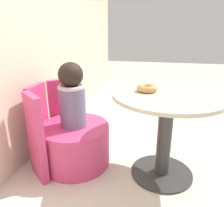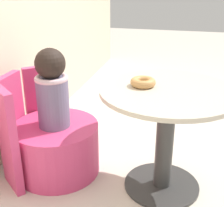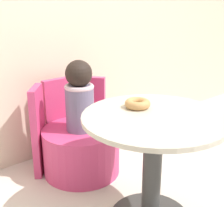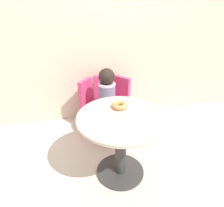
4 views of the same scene
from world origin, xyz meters
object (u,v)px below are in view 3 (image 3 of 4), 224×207
(tub_chair, at_px, (81,150))
(donut, at_px, (138,104))
(child_figure, at_px, (79,96))
(round_table, at_px, (153,149))

(tub_chair, xyz_separation_m, donut, (0.01, -0.56, 0.51))
(child_figure, bearing_deg, round_table, -90.55)
(round_table, bearing_deg, tub_chair, 89.45)
(tub_chair, bearing_deg, round_table, -90.55)
(donut, bearing_deg, round_table, -96.97)
(round_table, relative_size, donut, 5.35)
(child_figure, relative_size, donut, 3.49)
(round_table, distance_m, child_figure, 0.72)
(round_table, bearing_deg, donut, 83.03)
(tub_chair, relative_size, child_figure, 1.12)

